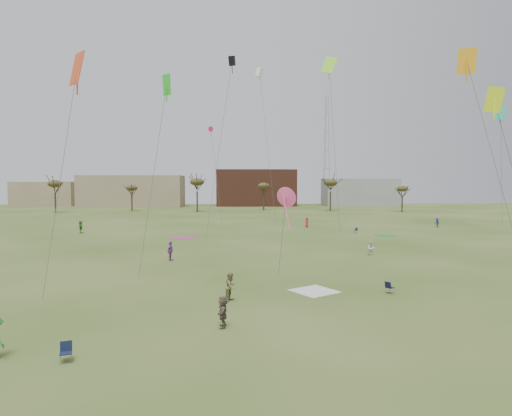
{
  "coord_description": "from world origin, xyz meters",
  "views": [
    {
      "loc": [
        -1.93,
        -28.87,
        7.92
      ],
      "look_at": [
        0.0,
        12.0,
        5.5
      ],
      "focal_mm": 30.92,
      "sensor_mm": 36.0,
      "label": 1
    }
  ],
  "objects_px": {
    "camp_chair_left": "(66,356)",
    "radio_tower": "(326,150)",
    "camp_chair_right": "(355,232)",
    "camp_chair_center": "(390,290)"
  },
  "relations": [
    {
      "from": "camp_chair_center",
      "to": "camp_chair_right",
      "type": "relative_size",
      "value": 1.0
    },
    {
      "from": "camp_chair_left",
      "to": "camp_chair_right",
      "type": "height_order",
      "value": "same"
    },
    {
      "from": "camp_chair_left",
      "to": "camp_chair_right",
      "type": "bearing_deg",
      "value": 44.61
    },
    {
      "from": "camp_chair_left",
      "to": "camp_chair_center",
      "type": "xyz_separation_m",
      "value": [
        18.43,
        11.11,
        0.0
      ]
    },
    {
      "from": "camp_chair_center",
      "to": "radio_tower",
      "type": "relative_size",
      "value": 0.02
    },
    {
      "from": "camp_chair_center",
      "to": "camp_chair_right",
      "type": "distance_m",
      "value": 37.22
    },
    {
      "from": "camp_chair_left",
      "to": "radio_tower",
      "type": "distance_m",
      "value": 141.48
    },
    {
      "from": "radio_tower",
      "to": "camp_chair_left",
      "type": "bearing_deg",
      "value": -106.32
    },
    {
      "from": "camp_chair_center",
      "to": "camp_chair_right",
      "type": "xyz_separation_m",
      "value": [
        7.57,
        36.44,
        0.0
      ]
    },
    {
      "from": "radio_tower",
      "to": "camp_chair_right",
      "type": "bearing_deg",
      "value": -98.75
    }
  ]
}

